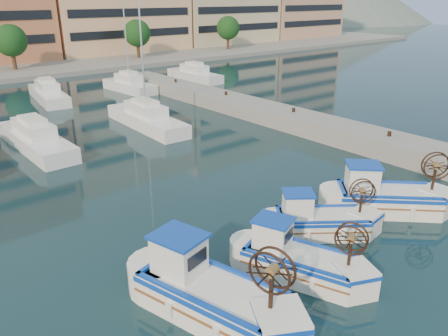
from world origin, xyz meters
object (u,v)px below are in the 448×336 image
fishing_boat_a (209,292)px  fishing_boat_c (319,220)px  fishing_boat_d (385,196)px  fishing_boat_b (297,259)px

fishing_boat_a → fishing_boat_c: size_ratio=1.30×
fishing_boat_a → fishing_boat_d: size_ratio=1.13×
fishing_boat_a → fishing_boat_c: 6.70m
fishing_boat_d → fishing_boat_b: bearing=140.6°
fishing_boat_b → fishing_boat_c: size_ratio=1.08×
fishing_boat_c → fishing_boat_d: (4.00, -0.63, 0.14)m
fishing_boat_b → fishing_boat_d: 7.00m
fishing_boat_a → fishing_boat_b: bearing=-21.3°
fishing_boat_a → fishing_boat_b: (3.67, -0.40, -0.15)m
fishing_boat_a → fishing_boat_d: bearing=-13.1°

